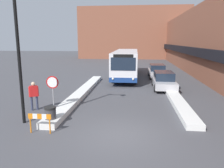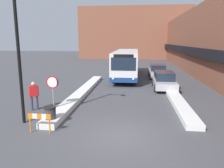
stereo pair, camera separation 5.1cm
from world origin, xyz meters
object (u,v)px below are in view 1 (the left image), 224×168
(parked_car_front, at_px, (164,80))
(pedestrian, at_px, (34,93))
(street_lamp, at_px, (23,42))
(parked_car_back, at_px, (157,71))
(city_bus, at_px, (126,63))
(stop_sign, at_px, (53,86))
(construction_barricade, at_px, (40,120))
(trash_bin, at_px, (51,116))

(parked_car_front, xyz_separation_m, pedestrian, (-8.73, -7.20, 0.31))
(street_lamp, bearing_deg, pedestrian, 107.91)
(parked_car_back, height_order, street_lamp, street_lamp)
(city_bus, bearing_deg, stop_sign, -106.31)
(parked_car_front, distance_m, construction_barricade, 12.57)
(stop_sign, bearing_deg, city_bus, 73.69)
(pedestrian, xyz_separation_m, trash_bin, (1.92, -2.23, -0.59))
(construction_barricade, bearing_deg, pedestrian, 119.15)
(parked_car_front, height_order, construction_barricade, parked_car_front)
(city_bus, bearing_deg, pedestrian, -111.12)
(parked_car_front, height_order, trash_bin, parked_car_front)
(parked_car_front, distance_m, stop_sign, 10.44)
(city_bus, height_order, parked_car_back, city_bus)
(street_lamp, xyz_separation_m, construction_barricade, (1.16, -1.19, -3.51))
(parked_car_front, distance_m, street_lamp, 12.78)
(stop_sign, relative_size, street_lamp, 0.32)
(city_bus, xyz_separation_m, stop_sign, (-3.85, -13.17, -0.14))
(pedestrian, relative_size, trash_bin, 1.88)
(city_bus, height_order, street_lamp, street_lamp)
(city_bus, relative_size, pedestrian, 6.85)
(stop_sign, relative_size, construction_barricade, 1.97)
(parked_car_front, height_order, pedestrian, pedestrian)
(parked_car_back, relative_size, stop_sign, 2.14)
(parked_car_back, relative_size, street_lamp, 0.68)
(street_lamp, bearing_deg, construction_barricade, -45.71)
(parked_car_front, bearing_deg, street_lamp, -130.83)
(city_bus, bearing_deg, parked_car_front, -58.48)
(parked_car_back, bearing_deg, construction_barricade, -112.39)
(pedestrian, bearing_deg, construction_barricade, -91.33)
(trash_bin, bearing_deg, street_lamp, 174.67)
(parked_car_back, bearing_deg, trash_bin, -113.51)
(city_bus, height_order, trash_bin, city_bus)
(stop_sign, xyz_separation_m, street_lamp, (-0.55, -2.11, 2.61))
(parked_car_front, relative_size, trash_bin, 4.83)
(parked_car_front, distance_m, parked_car_back, 6.22)
(pedestrian, bearing_deg, parked_car_front, 9.04)
(parked_car_back, height_order, trash_bin, parked_car_back)
(parked_car_front, bearing_deg, city_bus, 121.52)
(city_bus, xyz_separation_m, pedestrian, (-5.08, -13.16, -0.64))
(trash_bin, distance_m, construction_barricade, 1.09)
(pedestrian, height_order, trash_bin, pedestrian)
(parked_car_front, distance_m, trash_bin, 11.64)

